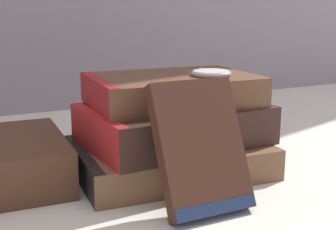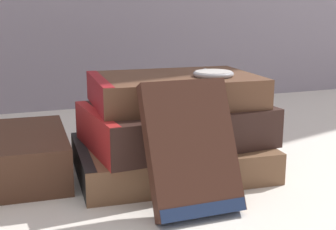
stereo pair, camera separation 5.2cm
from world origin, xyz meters
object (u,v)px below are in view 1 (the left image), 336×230
Objects in this scene: book_flat_top at (168,90)px; pocket_watch at (211,73)px; book_leaning_front at (201,152)px; reading_glasses at (106,141)px; book_flat_middle at (170,124)px; book_flat_bottom at (165,158)px.

book_flat_top is 0.05m from pocket_watch.
book_leaning_front is 0.26m from reading_glasses.
book_leaning_front is at bearing -97.37° from book_flat_top.
book_leaning_front is 2.48× the size of pocket_watch.
book_flat_bottom is at bearing 171.36° from book_flat_middle.
book_flat_bottom is 1.07× the size of book_flat_middle.
book_flat_top is 1.58× the size of book_leaning_front.
pocket_watch reaches higher than book_flat_top.
book_flat_middle is at bearing -0.57° from book_flat_bottom.
reading_glasses is at bearing 97.07° from book_flat_middle.
pocket_watch is 0.45× the size of reading_glasses.
book_flat_top is 0.17m from reading_glasses.
pocket_watch is at bearing -17.87° from book_flat_middle.
book_flat_middle is 1.71× the size of book_leaning_front.
book_flat_bottom is 0.08m from book_flat_top.
book_flat_bottom is 4.55× the size of pocket_watch.
book_flat_middle reaches higher than book_flat_bottom.
book_flat_middle is at bearing -78.02° from reading_glasses.
book_flat_middle is 1.92× the size of reading_glasses.
book_flat_bottom is at bearing -127.52° from book_flat_top.
reading_glasses is (-0.08, 0.16, -0.11)m from pocket_watch.
book_flat_bottom is 1.83× the size of book_leaning_front.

